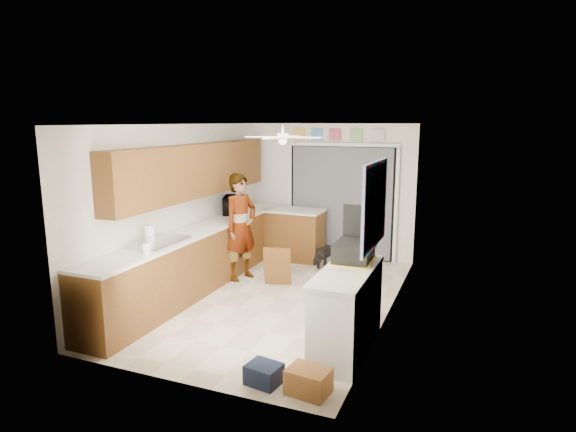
% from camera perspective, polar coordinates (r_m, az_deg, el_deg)
% --- Properties ---
extents(floor, '(5.00, 5.00, 0.00)m').
position_cam_1_polar(floor, '(7.14, -1.21, -9.67)').
color(floor, beige).
rests_on(floor, ground).
extents(ceiling, '(5.00, 5.00, 0.00)m').
position_cam_1_polar(ceiling, '(6.67, -1.30, 10.81)').
color(ceiling, white).
rests_on(ceiling, ground).
extents(wall_back, '(3.20, 0.00, 3.20)m').
position_cam_1_polar(wall_back, '(9.12, 4.91, 3.00)').
color(wall_back, white).
rests_on(wall_back, ground).
extents(wall_front, '(3.20, 0.00, 3.20)m').
position_cam_1_polar(wall_front, '(4.67, -13.40, -5.24)').
color(wall_front, white).
rests_on(wall_front, ground).
extents(wall_left, '(0.00, 5.00, 5.00)m').
position_cam_1_polar(wall_left, '(7.56, -12.48, 1.07)').
color(wall_left, white).
rests_on(wall_left, ground).
extents(wall_right, '(0.00, 5.00, 5.00)m').
position_cam_1_polar(wall_right, '(6.36, 12.14, -0.81)').
color(wall_right, white).
rests_on(wall_right, ground).
extents(left_base_cabinets, '(0.60, 4.80, 0.90)m').
position_cam_1_polar(left_base_cabinets, '(7.58, -10.34, -5.03)').
color(left_base_cabinets, brown).
rests_on(left_base_cabinets, floor).
extents(left_countertop, '(0.62, 4.80, 0.04)m').
position_cam_1_polar(left_countertop, '(7.46, -10.40, -1.57)').
color(left_countertop, white).
rests_on(left_countertop, left_base_cabinets).
extents(upper_cabinets, '(0.32, 4.00, 0.80)m').
position_cam_1_polar(upper_cabinets, '(7.56, -10.80, 5.35)').
color(upper_cabinets, brown).
rests_on(upper_cabinets, wall_left).
extents(sink_basin, '(0.50, 0.76, 0.06)m').
position_cam_1_polar(sink_basin, '(6.65, -14.99, -3.03)').
color(sink_basin, silver).
rests_on(sink_basin, left_countertop).
extents(faucet, '(0.03, 0.03, 0.22)m').
position_cam_1_polar(faucet, '(6.74, -16.33, -2.08)').
color(faucet, silver).
rests_on(faucet, left_countertop).
extents(peninsula_base, '(1.00, 0.60, 0.90)m').
position_cam_1_polar(peninsula_base, '(8.97, 0.83, -2.31)').
color(peninsula_base, brown).
rests_on(peninsula_base, floor).
extents(peninsula_top, '(1.04, 0.64, 0.04)m').
position_cam_1_polar(peninsula_top, '(8.87, 0.84, 0.64)').
color(peninsula_top, white).
rests_on(peninsula_top, peninsula_base).
extents(back_opening_recess, '(2.00, 0.06, 2.10)m').
position_cam_1_polar(back_opening_recess, '(9.05, 6.35, 1.63)').
color(back_opening_recess, black).
rests_on(back_opening_recess, wall_back).
extents(curtain_panel, '(1.90, 0.03, 2.05)m').
position_cam_1_polar(curtain_panel, '(9.02, 6.28, 1.59)').
color(curtain_panel, slate).
rests_on(curtain_panel, wall_back).
extents(door_trim_left, '(0.06, 0.04, 2.10)m').
position_cam_1_polar(door_trim_left, '(9.35, 0.26, 2.00)').
color(door_trim_left, white).
rests_on(door_trim_left, wall_back).
extents(door_trim_right, '(0.06, 0.04, 2.10)m').
position_cam_1_polar(door_trim_right, '(8.81, 12.70, 1.16)').
color(door_trim_right, white).
rests_on(door_trim_right, wall_back).
extents(door_trim_head, '(2.10, 0.04, 0.06)m').
position_cam_1_polar(door_trim_head, '(8.91, 6.45, 8.40)').
color(door_trim_head, white).
rests_on(door_trim_head, wall_back).
extents(header_frame_0, '(0.22, 0.02, 0.22)m').
position_cam_1_polar(header_frame_0, '(9.19, 1.34, 9.68)').
color(header_frame_0, '#EEC04F').
rests_on(header_frame_0, wall_back).
extents(header_frame_1, '(0.22, 0.02, 0.22)m').
position_cam_1_polar(header_frame_1, '(9.08, 3.44, 9.64)').
color(header_frame_1, '#4E90D1').
rests_on(header_frame_1, wall_back).
extents(header_frame_2, '(0.22, 0.02, 0.22)m').
position_cam_1_polar(header_frame_2, '(8.97, 5.59, 9.59)').
color(header_frame_2, '#CD4C66').
rests_on(header_frame_2, wall_back).
extents(header_frame_3, '(0.22, 0.02, 0.22)m').
position_cam_1_polar(header_frame_3, '(8.87, 8.10, 9.51)').
color(header_frame_3, '#7EC06D').
rests_on(header_frame_3, wall_back).
extents(header_frame_4, '(0.22, 0.02, 0.22)m').
position_cam_1_polar(header_frame_4, '(8.78, 10.67, 9.42)').
color(header_frame_4, beige).
rests_on(header_frame_4, wall_back).
extents(route66_sign, '(0.22, 0.02, 0.26)m').
position_cam_1_polar(route66_sign, '(9.32, -0.71, 9.70)').
color(route66_sign, silver).
rests_on(route66_sign, wall_back).
extents(right_counter_base, '(0.50, 1.40, 0.90)m').
position_cam_1_polar(right_counter_base, '(5.51, 7.00, -11.22)').
color(right_counter_base, white).
rests_on(right_counter_base, floor).
extents(right_counter_top, '(0.54, 1.44, 0.04)m').
position_cam_1_polar(right_counter_top, '(5.36, 7.02, -6.56)').
color(right_counter_top, white).
rests_on(right_counter_top, right_counter_base).
extents(abstract_painting, '(0.03, 1.15, 0.95)m').
position_cam_1_polar(abstract_painting, '(5.32, 10.26, 1.33)').
color(abstract_painting, '#EA56B7').
rests_on(abstract_painting, wall_right).
extents(ceiling_fan, '(1.14, 1.14, 0.24)m').
position_cam_1_polar(ceiling_fan, '(6.86, -0.63, 9.32)').
color(ceiling_fan, white).
rests_on(ceiling_fan, ceiling).
extents(microwave, '(0.56, 0.66, 0.31)m').
position_cam_1_polar(microwave, '(8.49, -6.30, 1.30)').
color(microwave, black).
rests_on(microwave, left_countertop).
extents(cup, '(0.14, 0.14, 0.09)m').
position_cam_1_polar(cup, '(6.27, -16.50, -3.68)').
color(cup, white).
rests_on(cup, left_countertop).
extents(jar_a, '(0.11, 0.11, 0.14)m').
position_cam_1_polar(jar_a, '(6.15, -16.40, -3.75)').
color(jar_a, silver).
rests_on(jar_a, left_countertop).
extents(jar_b, '(0.11, 0.11, 0.13)m').
position_cam_1_polar(jar_b, '(6.45, -16.17, -3.07)').
color(jar_b, silver).
rests_on(jar_b, left_countertop).
extents(paper_towel_roll, '(0.16, 0.16, 0.27)m').
position_cam_1_polar(paper_towel_roll, '(6.57, -16.11, -2.20)').
color(paper_towel_roll, white).
rests_on(paper_towel_roll, left_countertop).
extents(suitcase, '(0.42, 0.55, 0.23)m').
position_cam_1_polar(suitcase, '(5.65, 7.78, -4.18)').
color(suitcase, black).
rests_on(suitcase, right_counter_top).
extents(suitcase_rim, '(0.45, 0.59, 0.02)m').
position_cam_1_polar(suitcase_rim, '(5.68, 7.75, -5.25)').
color(suitcase_rim, yellow).
rests_on(suitcase_rim, suitcase).
extents(suitcase_lid, '(0.42, 0.04, 0.50)m').
position_cam_1_polar(suitcase_lid, '(5.87, 8.54, -1.12)').
color(suitcase_lid, black).
rests_on(suitcase_lid, suitcase).
extents(cardboard_box, '(0.43, 0.34, 0.25)m').
position_cam_1_polar(cardboard_box, '(4.82, 2.45, -18.96)').
color(cardboard_box, '#A26433').
rests_on(cardboard_box, floor).
extents(navy_crate, '(0.36, 0.32, 0.20)m').
position_cam_1_polar(navy_crate, '(4.99, -2.88, -18.19)').
color(navy_crate, '#141C32').
rests_on(navy_crate, floor).
extents(cabinet_door_panel, '(0.45, 0.26, 0.63)m').
position_cam_1_polar(cabinet_door_panel, '(7.54, -1.28, -5.98)').
color(cabinet_door_panel, brown).
rests_on(cabinet_door_panel, floor).
extents(man, '(0.60, 0.73, 1.73)m').
position_cam_1_polar(man, '(7.79, -5.60, -1.30)').
color(man, white).
rests_on(man, floor).
extents(dog, '(0.32, 0.55, 0.40)m').
position_cam_1_polar(dog, '(8.53, 4.43, -4.77)').
color(dog, black).
rests_on(dog, floor).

